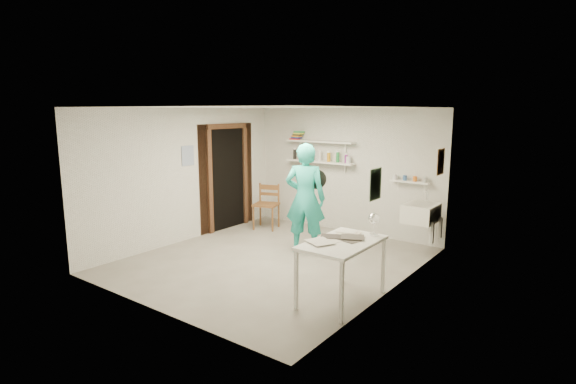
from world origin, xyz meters
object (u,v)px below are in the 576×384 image
Objects in this scene: wall_clock at (317,179)px; work_table at (342,271)px; man at (305,198)px; wooden_chair at (266,205)px; belfast_sink at (421,213)px; desk_lamp at (374,219)px.

work_table is (1.40, -1.56, -0.84)m from wall_clock.
man is at bearing 137.45° from work_table.
work_table is at bearing -54.90° from wooden_chair.
belfast_sink is at bearing 87.37° from work_table.
wall_clock is 1.83m from wooden_chair.
wooden_chair is 3.62m from desk_lamp.
desk_lamp is at bearing -87.56° from belfast_sink.
belfast_sink is 4.12× the size of desk_lamp.
wooden_chair is at bearing -50.81° from man.
wooden_chair is at bearing 151.97° from desk_lamp.
wall_clock is 1.95m from desk_lamp.
desk_lamp is at bearing 128.95° from man.
man is 1.58× the size of work_table.
desk_lamp is (0.19, 0.47, 0.61)m from work_table.
wall_clock is 0.33× the size of wooden_chair.
wooden_chair is 6.78× the size of desk_lamp.
wall_clock is (-1.51, -0.83, 0.52)m from belfast_sink.
wall_clock is at bearing -135.81° from man.
wooden_chair is 0.85× the size of work_table.
wall_clock is at bearing -39.39° from wooden_chair.
wall_clock is at bearing 145.35° from desk_lamp.
desk_lamp is at bearing -47.03° from wooden_chair.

